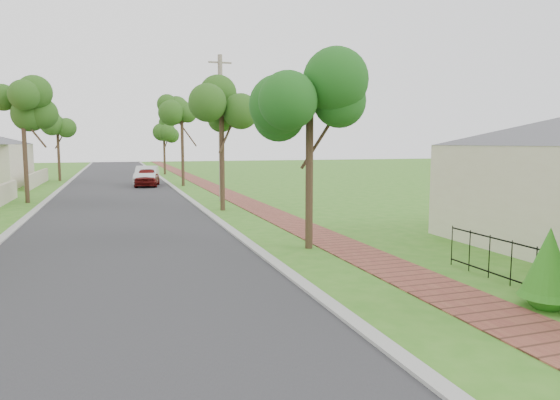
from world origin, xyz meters
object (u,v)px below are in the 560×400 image
utility_pole (221,128)px  parked_car_white (147,176)px  parked_car_red (147,177)px  near_tree (310,108)px

utility_pole → parked_car_white: bearing=105.7°
utility_pole → parked_car_red: bearing=106.5°
parked_car_red → utility_pole: 11.67m
near_tree → parked_car_red: bearing=97.8°
near_tree → utility_pole: bearing=90.1°
parked_car_white → near_tree: near_tree is taller
parked_car_white → near_tree: (3.20, -23.86, 3.37)m
parked_car_white → near_tree: size_ratio=0.83×
parked_car_red → parked_car_white: (0.00, 0.58, 0.05)m
parked_car_red → parked_car_white: 0.58m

